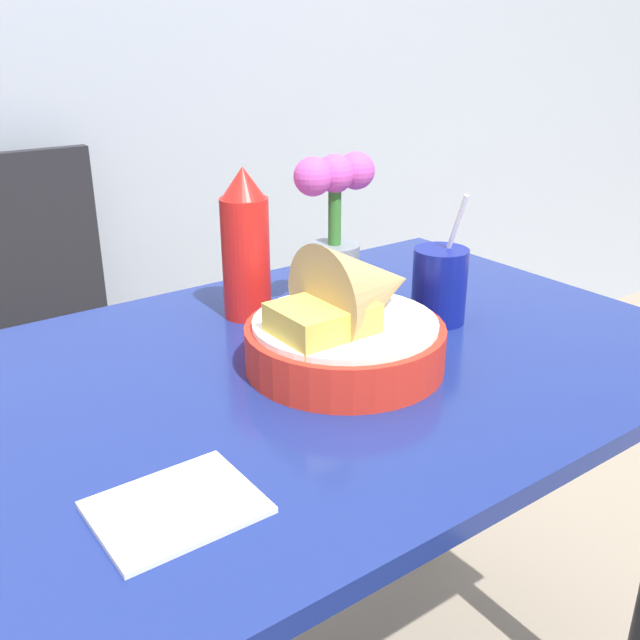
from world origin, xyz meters
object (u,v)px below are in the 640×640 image
at_px(chair_far_window, 29,340).
at_px(food_basket, 351,322).
at_px(ketchup_bottle, 245,246).
at_px(drink_cup, 438,287).
at_px(flower_vase, 335,231).

xyz_separation_m(chair_far_window, food_basket, (0.21, -0.82, 0.27)).
relative_size(chair_far_window, ketchup_bottle, 4.00).
bearing_deg(drink_cup, food_basket, -167.39).
bearing_deg(drink_cup, ketchup_bottle, 139.81).
bearing_deg(ketchup_bottle, flower_vase, -26.55).
xyz_separation_m(chair_far_window, ketchup_bottle, (0.19, -0.60, 0.31)).
bearing_deg(food_basket, flower_vase, 59.05).
bearing_deg(food_basket, chair_far_window, 104.39).
height_order(chair_far_window, drink_cup, drink_cup).
bearing_deg(ketchup_bottle, food_basket, -85.41).
bearing_deg(ketchup_bottle, chair_far_window, 107.96).
relative_size(drink_cup, flower_vase, 0.81).
bearing_deg(chair_far_window, flower_vase, -64.50).
bearing_deg(food_basket, ketchup_bottle, 94.59).
height_order(drink_cup, flower_vase, flower_vase).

